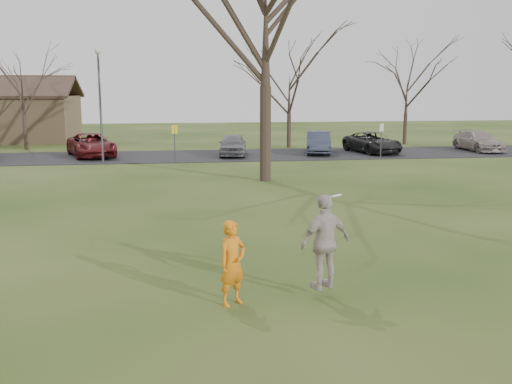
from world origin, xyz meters
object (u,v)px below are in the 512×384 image
Objects in this scene: catching_play at (325,242)px; lamp_post at (100,91)px; car_4 at (233,145)px; car_6 at (372,142)px; car_2 at (91,145)px; car_5 at (318,142)px; big_tree at (266,20)px; car_7 at (478,141)px; player_defender at (232,263)px.

catching_play is 23.38m from lamp_post.
car_4 is at bearing 88.36° from catching_play.
car_2 is at bearing 167.52° from car_6.
car_2 is 4.45m from lamp_post.
lamp_post is at bearing -89.40° from car_2.
big_tree reaches higher than car_5.
car_5 is at bearing 11.27° from lamp_post.
car_7 is 0.32× the size of big_tree.
big_tree reaches higher than lamp_post.
lamp_post is at bearing 107.14° from catching_play.
car_4 is 0.93× the size of car_5.
player_defender is 0.33× the size of car_2.
lamp_post reaches higher than car_2.
car_4 is 0.84× the size of car_6.
car_7 is 2.33× the size of catching_play.
big_tree is at bearing -141.71° from car_6.
car_4 is 11.53m from big_tree.
car_6 is (9.01, 0.36, -0.02)m from car_4.
car_5 is at bearing -19.42° from car_2.
car_4 is at bearing 15.96° from lamp_post.
lamp_post is (-23.86, -2.61, 3.29)m from car_7.
big_tree is (8.00, -7.50, 3.03)m from lamp_post.
catching_play is at bearing -91.12° from car_5.
player_defender is at bearing -77.34° from lamp_post.
catching_play is (-9.71, -24.70, 0.45)m from car_6.
car_2 is 1.13× the size of car_7.
player_defender is 0.42× the size of car_4.
player_defender is at bearing -87.99° from car_4.
car_2 is at bearing -168.37° from car_5.
catching_play reaches higher than car_2.
player_defender is 0.39× the size of car_5.
car_5 is 0.90× the size of car_6.
car_5 is 0.95× the size of car_7.
lamp_post is at bearing -155.85° from car_5.
big_tree is (0.46, -9.65, 6.29)m from car_4.
lamp_post reaches higher than car_6.
catching_play is at bearing -122.69° from car_6.
player_defender reaches higher than car_6.
car_6 is (17.54, -0.38, -0.04)m from car_2.
catching_play reaches higher than car_7.
car_7 is (7.31, 0.09, -0.01)m from car_6.
car_6 is at bearing 11.61° from car_5.
player_defender is 0.12× the size of big_tree.
big_tree is (8.99, -10.40, 6.26)m from car_2.
car_7 is at bearing -10.49° from car_6.
car_2 is 15.10m from big_tree.
player_defender is 26.13m from car_5.
big_tree is (2.99, 14.78, 6.17)m from player_defender.
big_tree is (-8.55, -10.02, 6.31)m from car_6.
lamp_post reaches higher than car_7.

